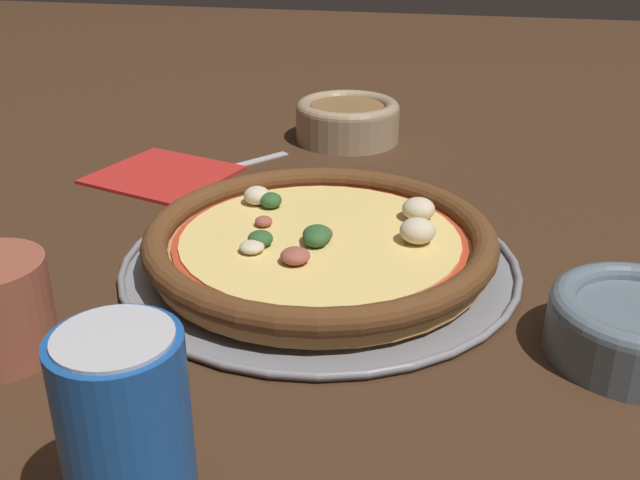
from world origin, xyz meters
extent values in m
plane|color=#3D2616|center=(0.00, 0.00, 0.00)|extent=(3.00, 3.00, 0.00)
cylinder|color=gray|center=(0.00, 0.00, 0.00)|extent=(0.35, 0.35, 0.01)
torus|color=gray|center=(0.00, 0.00, 0.01)|extent=(0.36, 0.36, 0.01)
cylinder|color=#BC7F42|center=(0.00, 0.00, 0.02)|extent=(0.30, 0.30, 0.02)
torus|color=#563319|center=(0.00, 0.00, 0.03)|extent=(0.32, 0.32, 0.02)
cylinder|color=#B7381E|center=(0.00, 0.00, 0.03)|extent=(0.26, 0.26, 0.00)
cylinder|color=#EAC670|center=(0.00, 0.00, 0.03)|extent=(0.25, 0.25, 0.00)
ellipsoid|color=#2D5628|center=(0.00, 0.01, 0.04)|extent=(0.03, 0.03, 0.02)
ellipsoid|color=beige|center=(0.08, -0.06, 0.04)|extent=(0.03, 0.03, 0.02)
ellipsoid|color=#994C3D|center=(0.00, 0.01, 0.04)|extent=(0.03, 0.03, 0.01)
ellipsoid|color=#2D5628|center=(0.05, 0.03, 0.04)|extent=(0.03, 0.03, 0.01)
ellipsoid|color=beige|center=(0.05, 0.04, 0.03)|extent=(0.02, 0.02, 0.01)
ellipsoid|color=#994C3D|center=(0.01, 0.05, 0.04)|extent=(0.03, 0.03, 0.01)
ellipsoid|color=beige|center=(-0.09, -0.01, 0.04)|extent=(0.04, 0.04, 0.02)
ellipsoid|color=#994C3D|center=(0.06, -0.01, 0.03)|extent=(0.02, 0.02, 0.01)
ellipsoid|color=#2D5628|center=(0.06, -0.06, 0.04)|extent=(0.03, 0.03, 0.01)
ellipsoid|color=beige|center=(-0.08, -0.06, 0.04)|extent=(0.04, 0.04, 0.02)
ellipsoid|color=#2D5628|center=(0.00, 0.02, 0.04)|extent=(0.03, 0.03, 0.01)
cylinder|color=slate|center=(-0.25, 0.09, 0.02)|extent=(0.13, 0.13, 0.04)
torus|color=slate|center=(-0.25, 0.09, 0.04)|extent=(0.13, 0.13, 0.02)
cylinder|color=#9E8466|center=(0.04, -0.37, 0.02)|extent=(0.14, 0.14, 0.04)
torus|color=#9E8466|center=(0.04, -0.37, 0.04)|extent=(0.14, 0.14, 0.02)
cylinder|color=brown|center=(0.04, -0.37, 0.05)|extent=(0.10, 0.10, 0.00)
cube|color=#B2231E|center=(0.23, -0.19, 0.00)|extent=(0.18, 0.18, 0.01)
cube|color=#B7B7BC|center=(0.15, -0.25, 0.00)|extent=(0.09, 0.11, 0.00)
cube|color=#B7B7BC|center=(0.20, -0.18, 0.00)|extent=(0.05, 0.05, 0.00)
cylinder|color=#194C99|center=(0.03, 0.32, 0.06)|extent=(0.07, 0.07, 0.12)
cylinder|color=#BCBCC1|center=(0.03, 0.32, 0.12)|extent=(0.06, 0.06, 0.00)
camera|label=1|loc=(-0.12, 0.59, 0.31)|focal=42.00mm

